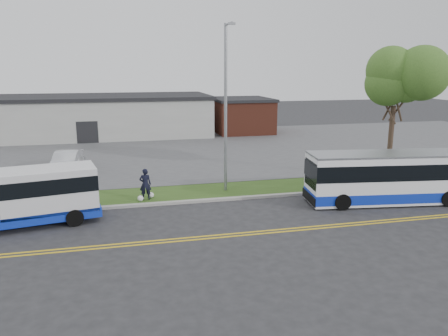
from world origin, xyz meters
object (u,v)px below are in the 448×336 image
object	(u,v)px
tree_east	(395,84)
streetlight_near	(226,103)
parked_car_b	(71,162)
parked_car_a	(67,162)
shuttle_bus	(34,195)
pedestrian	(145,184)
transit_bus	(398,177)

from	to	relation	value
tree_east	streetlight_near	distance (m)	11.05
streetlight_near	parked_car_b	bearing A→B (deg)	140.71
parked_car_a	parked_car_b	bearing A→B (deg)	74.27
streetlight_near	shuttle_bus	world-z (taller)	streetlight_near
tree_east	parked_car_a	size ratio (longest dim) A/B	1.87
pedestrian	parked_car_a	bearing A→B (deg)	-54.22
tree_east	shuttle_bus	size ratio (longest dim) A/B	1.17
shuttle_bus	tree_east	bearing A→B (deg)	-1.31
streetlight_near	parked_car_b	distance (m)	13.00
shuttle_bus	transit_bus	world-z (taller)	transit_bus
transit_bus	parked_car_b	distance (m)	21.62
parked_car_b	parked_car_a	bearing A→B (deg)	-110.33
pedestrian	parked_car_a	size ratio (longest dim) A/B	0.39
tree_east	transit_bus	world-z (taller)	tree_east
shuttle_bus	parked_car_b	xyz separation A→B (m)	(0.57, 10.89, -0.72)
transit_bus	parked_car_b	xyz separation A→B (m)	(-18.11, 11.78, -0.71)
parked_car_b	shuttle_bus	bearing A→B (deg)	-91.88
shuttle_bus	parked_car_b	world-z (taller)	shuttle_bus
streetlight_near	parked_car_b	xyz separation A→B (m)	(-9.43, 7.71, -4.54)
shuttle_bus	transit_bus	xyz separation A→B (m)	(18.69, -0.89, -0.01)
shuttle_bus	pedestrian	size ratio (longest dim) A/B	4.07
shuttle_bus	parked_car_b	bearing A→B (deg)	76.35
streetlight_near	shuttle_bus	xyz separation A→B (m)	(-10.00, -3.18, -3.82)
transit_bus	tree_east	bearing A→B (deg)	69.45
parked_car_a	parked_car_b	size ratio (longest dim) A/B	1.10
tree_east	shuttle_bus	distance (m)	21.82
parked_car_a	transit_bus	bearing A→B (deg)	-25.59
streetlight_near	shuttle_bus	distance (m)	11.17
pedestrian	parked_car_b	distance (m)	9.68
shuttle_bus	parked_car_a	size ratio (longest dim) A/B	1.60
parked_car_b	transit_bus	bearing A→B (deg)	-31.90
transit_bus	pedestrian	xyz separation A→B (m)	(-13.42, 3.32, -0.42)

